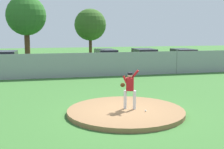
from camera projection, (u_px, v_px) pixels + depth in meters
ground_plane at (99, 87)px, 18.27m from camera, size 80.00×80.00×0.00m
asphalt_strip at (81, 69)px, 26.46m from camera, size 44.00×7.00×0.01m
pitchers_mound at (126, 111)px, 12.48m from camera, size 4.89×4.89×0.18m
pitcher_youth at (130, 87)px, 12.42m from camera, size 0.78×0.32×1.66m
baseball at (146, 111)px, 12.12m from camera, size 0.07×0.07×0.07m
chainlink_fence at (89, 65)px, 21.99m from camera, size 34.94×0.07×1.89m
parked_car_red at (183, 58)px, 28.29m from camera, size 1.93×4.36×1.64m
parked_car_navy at (6, 62)px, 24.74m from camera, size 2.09×4.17×1.72m
parked_car_charcoal at (106, 59)px, 26.47m from camera, size 1.89×4.84×1.73m
parked_car_champagne at (144, 59)px, 27.51m from camera, size 1.93×4.55×1.71m
traffic_cone_orange at (61, 66)px, 26.19m from camera, size 0.40×0.40×0.55m
tree_tall_centre at (26, 16)px, 31.89m from camera, size 4.24×4.24×7.05m
tree_leaning_west at (90, 25)px, 36.20m from camera, size 3.85×3.85×5.95m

